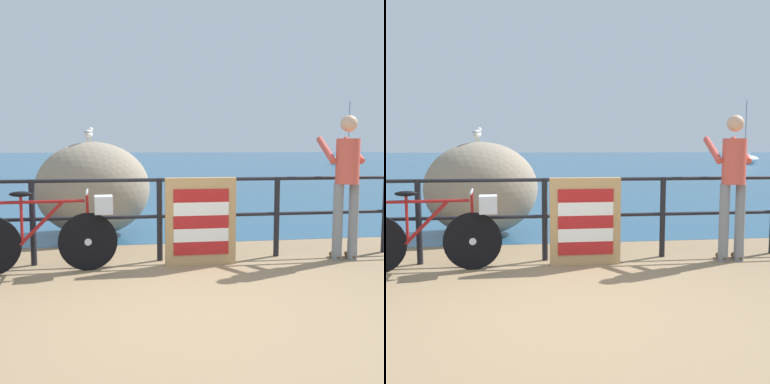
# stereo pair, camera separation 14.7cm
# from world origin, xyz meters

# --- Properties ---
(ground_plane) EXTENTS (120.00, 120.00, 0.10)m
(ground_plane) POSITION_xyz_m (0.00, 20.00, -0.05)
(ground_plane) COLOR #846B4C
(sea_surface) EXTENTS (120.00, 90.00, 0.01)m
(sea_surface) POSITION_xyz_m (0.00, 47.67, 0.00)
(sea_surface) COLOR navy
(sea_surface) RESTS_ON ground_plane
(promenade_railing) EXTENTS (9.04, 0.07, 1.02)m
(promenade_railing) POSITION_xyz_m (-0.00, 1.76, 0.64)
(promenade_railing) COLOR black
(promenade_railing) RESTS_ON ground_plane
(bicycle) EXTENTS (1.70, 0.48, 0.92)m
(bicycle) POSITION_xyz_m (-1.21, 1.42, 0.46)
(bicycle) COLOR black
(bicycle) RESTS_ON ground_plane
(person_at_railing) EXTENTS (0.47, 0.65, 1.78)m
(person_at_railing) POSITION_xyz_m (2.28, 1.48, 0.99)
(person_at_railing) COLOR slate
(person_at_railing) RESTS_ON ground_plane
(folded_deckchair_stack) EXTENTS (0.84, 0.10, 1.04)m
(folded_deckchair_stack) POSITION_xyz_m (0.47, 1.50, 0.52)
(folded_deckchair_stack) COLOR tan
(folded_deckchair_stack) RESTS_ON ground_plane
(breakwater_boulder_main) EXTENTS (1.78, 1.39, 1.47)m
(breakwater_boulder_main) POSITION_xyz_m (-0.92, 3.48, 0.74)
(breakwater_boulder_main) COLOR gray
(breakwater_boulder_main) RESTS_ON ground
(seagull) EXTENTS (0.16, 0.34, 0.23)m
(seagull) POSITION_xyz_m (-0.97, 3.52, 1.61)
(seagull) COLOR gold
(seagull) RESTS_ON breakwater_boulder_main
(sailboat) EXTENTS (4.35, 3.59, 4.90)m
(sailboat) POSITION_xyz_m (16.74, 28.96, 0.42)
(sailboat) COLOR white
(sailboat) RESTS_ON sea_surface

